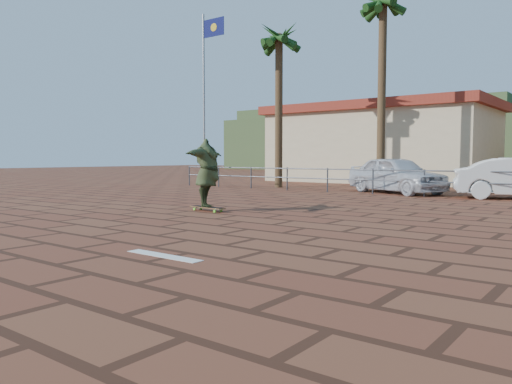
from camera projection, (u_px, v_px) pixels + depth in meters
ground at (188, 240)px, 8.65m from camera, size 120.00×120.00×0.00m
paint_stripe at (164, 256)px, 7.28m from camera, size 1.40×0.22×0.01m
guardrail at (424, 178)px, 18.11m from camera, size 24.06×0.06×1.00m
flagpole at (206, 88)px, 23.03m from camera, size 1.30×0.10×8.00m
palm_far_left at (279, 42)px, 23.42m from camera, size 2.40×2.40×8.25m
palm_left at (383, 8)px, 21.80m from camera, size 2.40×2.40×9.45m
building_west at (381, 143)px, 29.55m from camera, size 12.60×7.60×4.50m
hill_back at (372, 138)px, 66.06m from camera, size 35.00×14.00×8.00m
longboard at (208, 208)px, 13.32m from camera, size 1.18×0.35×0.11m
skateboarder at (207, 173)px, 13.26m from camera, size 1.41×2.30×1.82m
car_silver at (396, 175)px, 19.96m from camera, size 4.70×3.41×1.49m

